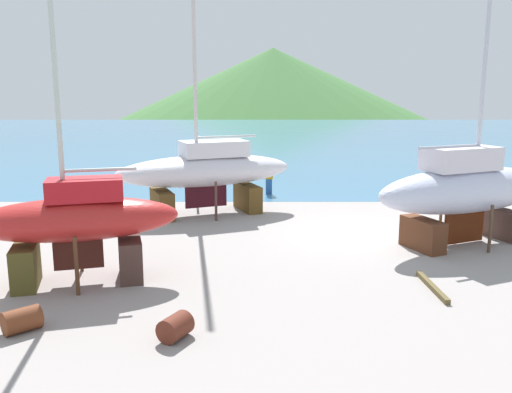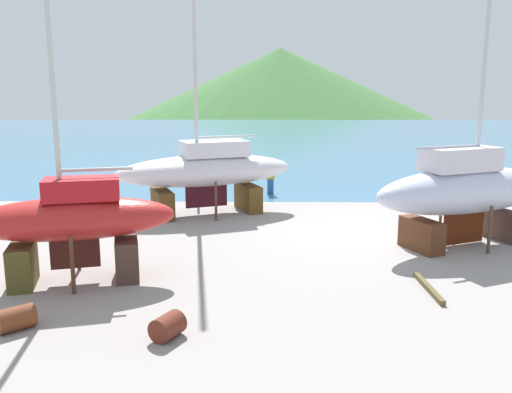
{
  "view_description": "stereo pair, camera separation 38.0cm",
  "coord_description": "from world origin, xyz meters",
  "px_view_note": "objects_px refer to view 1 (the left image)",
  "views": [
    {
      "loc": [
        -3.96,
        -21.65,
        5.93
      ],
      "look_at": [
        -3.9,
        -0.99,
        1.8
      ],
      "focal_mm": 38.28,
      "sensor_mm": 36.0,
      "label": 1
    },
    {
      "loc": [
        -3.58,
        -21.65,
        5.93
      ],
      "look_at": [
        -3.9,
        -0.99,
        1.8
      ],
      "focal_mm": 38.28,
      "sensor_mm": 36.0,
      "label": 2
    }
  ],
  "objects_px": {
    "sailboat_small_center": "(464,189)",
    "barrel_rust_mid": "(174,327)",
    "worker": "(267,179)",
    "sailboat_mid_port": "(205,170)",
    "barrel_tar_black": "(20,320)",
    "sailboat_far_slipway": "(75,222)"
  },
  "relations": [
    {
      "from": "sailboat_small_center",
      "to": "worker",
      "type": "distance_m",
      "value": 12.45
    },
    {
      "from": "barrel_rust_mid",
      "to": "sailboat_far_slipway",
      "type": "bearing_deg",
      "value": 131.97
    },
    {
      "from": "barrel_tar_black",
      "to": "sailboat_small_center",
      "type": "bearing_deg",
      "value": 29.42
    },
    {
      "from": "sailboat_far_slipway",
      "to": "worker",
      "type": "height_order",
      "value": "sailboat_far_slipway"
    },
    {
      "from": "sailboat_mid_port",
      "to": "barrel_tar_black",
      "type": "distance_m",
      "value": 13.48
    },
    {
      "from": "sailboat_far_slipway",
      "to": "sailboat_small_center",
      "type": "bearing_deg",
      "value": -177.09
    },
    {
      "from": "sailboat_small_center",
      "to": "barrel_rust_mid",
      "type": "bearing_deg",
      "value": -164.06
    },
    {
      "from": "sailboat_small_center",
      "to": "sailboat_mid_port",
      "type": "bearing_deg",
      "value": 130.04
    },
    {
      "from": "barrel_tar_black",
      "to": "barrel_rust_mid",
      "type": "relative_size",
      "value": 1.14
    },
    {
      "from": "sailboat_far_slipway",
      "to": "barrel_tar_black",
      "type": "distance_m",
      "value": 3.87
    },
    {
      "from": "worker",
      "to": "barrel_rust_mid",
      "type": "xyz_separation_m",
      "value": [
        -2.67,
        -18.21,
        -0.55
      ]
    },
    {
      "from": "sailboat_small_center",
      "to": "barrel_rust_mid",
      "type": "xyz_separation_m",
      "value": [
        -9.93,
        -8.18,
        -1.84
      ]
    },
    {
      "from": "sailboat_mid_port",
      "to": "worker",
      "type": "bearing_deg",
      "value": -144.2
    },
    {
      "from": "sailboat_mid_port",
      "to": "worker",
      "type": "distance_m",
      "value": 5.91
    },
    {
      "from": "sailboat_mid_port",
      "to": "sailboat_small_center",
      "type": "height_order",
      "value": "sailboat_mid_port"
    },
    {
      "from": "sailboat_mid_port",
      "to": "sailboat_far_slipway",
      "type": "height_order",
      "value": "sailboat_mid_port"
    },
    {
      "from": "barrel_tar_black",
      "to": "sailboat_mid_port",
      "type": "bearing_deg",
      "value": 75.12
    },
    {
      "from": "sailboat_mid_port",
      "to": "barrel_tar_black",
      "type": "xyz_separation_m",
      "value": [
        -3.43,
        -12.91,
        -1.79
      ]
    },
    {
      "from": "sailboat_small_center",
      "to": "worker",
      "type": "relative_size",
      "value": 7.68
    },
    {
      "from": "worker",
      "to": "barrel_rust_mid",
      "type": "relative_size",
      "value": 2.14
    },
    {
      "from": "sailboat_far_slipway",
      "to": "sailboat_mid_port",
      "type": "bearing_deg",
      "value": -122.9
    },
    {
      "from": "barrel_tar_black",
      "to": "barrel_rust_mid",
      "type": "distance_m",
      "value": 3.87
    }
  ]
}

